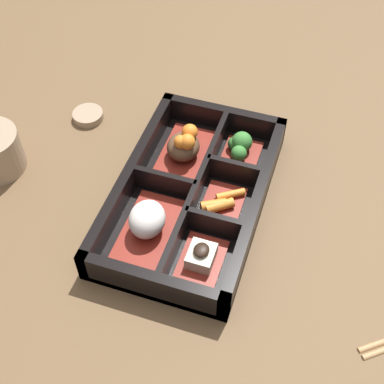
# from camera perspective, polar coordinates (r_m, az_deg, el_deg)

# --- Properties ---
(ground_plane) EXTENTS (3.00, 3.00, 0.00)m
(ground_plane) POSITION_cam_1_polar(r_m,az_deg,el_deg) (0.75, 0.00, -1.22)
(ground_plane) COLOR brown
(bento_base) EXTENTS (0.32, 0.19, 0.01)m
(bento_base) POSITION_cam_1_polar(r_m,az_deg,el_deg) (0.75, 0.00, -0.98)
(bento_base) COLOR black
(bento_base) RESTS_ON ground_plane
(bento_rim) EXTENTS (0.32, 0.19, 0.05)m
(bento_rim) POSITION_cam_1_polar(r_m,az_deg,el_deg) (0.73, 0.17, -0.08)
(bento_rim) COLOR black
(bento_rim) RESTS_ON ground_plane
(bowl_rice) EXTENTS (0.12, 0.07, 0.05)m
(bowl_rice) POSITION_cam_1_polar(r_m,az_deg,el_deg) (0.69, -4.77, -3.26)
(bowl_rice) COLOR maroon
(bowl_rice) RESTS_ON bento_base
(bowl_stew) EXTENTS (0.12, 0.07, 0.05)m
(bowl_stew) POSITION_cam_1_polar(r_m,az_deg,el_deg) (0.78, -0.86, 4.78)
(bowl_stew) COLOR maroon
(bowl_stew) RESTS_ON bento_base
(bowl_tofu) EXTENTS (0.08, 0.05, 0.03)m
(bowl_tofu) POSITION_cam_1_polar(r_m,az_deg,el_deg) (0.67, 0.99, -7.04)
(bowl_tofu) COLOR maroon
(bowl_tofu) RESTS_ON bento_base
(bowl_carrots) EXTENTS (0.08, 0.05, 0.02)m
(bowl_carrots) POSITION_cam_1_polar(r_m,az_deg,el_deg) (0.73, 3.14, -1.23)
(bowl_carrots) COLOR maroon
(bowl_carrots) RESTS_ON bento_base
(bowl_greens) EXTENTS (0.07, 0.05, 0.04)m
(bowl_greens) POSITION_cam_1_polar(r_m,az_deg,el_deg) (0.79, 5.13, 4.72)
(bowl_greens) COLOR maroon
(bowl_greens) RESTS_ON bento_base
(sauce_dish) EXTENTS (0.05, 0.05, 0.01)m
(sauce_dish) POSITION_cam_1_polar(r_m,az_deg,el_deg) (0.88, -11.04, 8.03)
(sauce_dish) COLOR gray
(sauce_dish) RESTS_ON ground_plane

